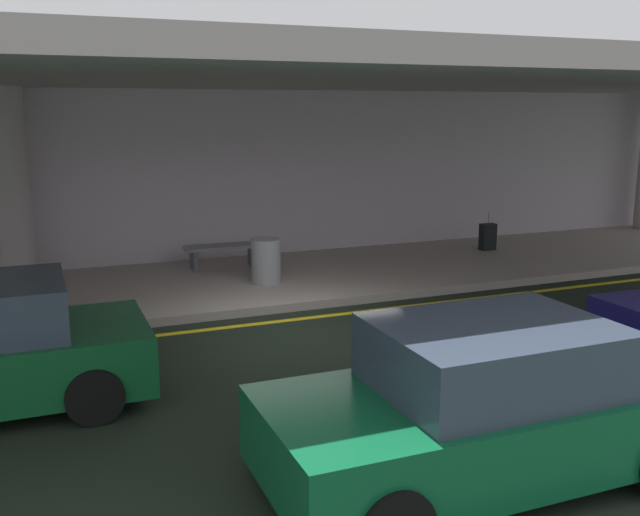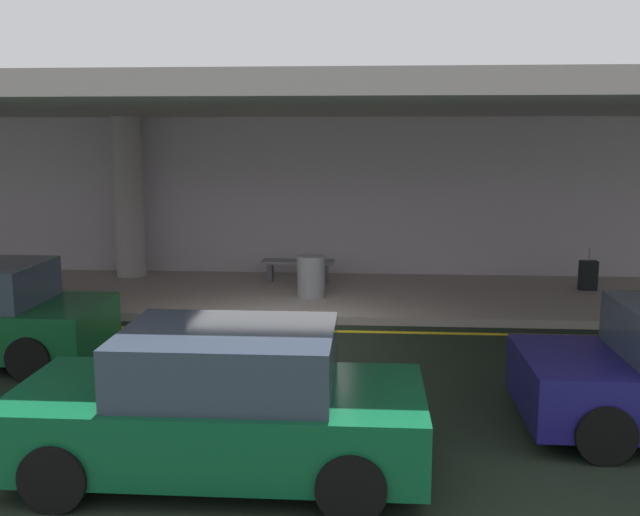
% 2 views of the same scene
% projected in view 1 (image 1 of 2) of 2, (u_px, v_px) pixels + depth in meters
% --- Properties ---
extents(ground_plane, '(60.00, 60.00, 0.00)m').
position_uv_depth(ground_plane, '(295.00, 331.00, 11.10)').
color(ground_plane, black).
extents(sidewalk, '(26.00, 4.20, 0.15)m').
position_uv_depth(sidewalk, '(241.00, 282.00, 13.89)').
color(sidewalk, '#A69992').
rests_on(sidewalk, ground).
extents(lane_stripe_yellow, '(26.00, 0.14, 0.01)m').
position_uv_depth(lane_stripe_yellow, '(283.00, 321.00, 11.61)').
color(lane_stripe_yellow, yellow).
rests_on(lane_stripe_yellow, ground).
extents(support_column_far_left, '(0.68, 0.68, 3.65)m').
position_uv_depth(support_column_far_left, '(11.00, 186.00, 13.39)').
color(support_column_far_left, '#A29A9A').
rests_on(support_column_far_left, sidewalk).
extents(ceiling_overhang, '(28.00, 13.20, 0.30)m').
position_uv_depth(ceiling_overhang, '(243.00, 77.00, 12.64)').
color(ceiling_overhang, gray).
rests_on(ceiling_overhang, support_column_far_left).
extents(terminal_back_wall, '(26.00, 0.30, 3.80)m').
position_uv_depth(terminal_back_wall, '(211.00, 178.00, 15.56)').
color(terminal_back_wall, '#BCB0BB').
rests_on(terminal_back_wall, ground).
extents(car_dark_green_no2, '(4.10, 1.92, 1.50)m').
position_uv_depth(car_dark_green_no2, '(484.00, 406.00, 6.55)').
color(car_dark_green_no2, '#0C4C2B').
rests_on(car_dark_green_no2, ground).
extents(suitcase_upright_secondary, '(0.36, 0.22, 0.90)m').
position_uv_depth(suitcase_upright_secondary, '(488.00, 237.00, 16.61)').
color(suitcase_upright_secondary, black).
rests_on(suitcase_upright_secondary, sidewalk).
extents(bench_metal, '(1.60, 0.50, 0.48)m').
position_uv_depth(bench_metal, '(224.00, 251.00, 14.74)').
color(bench_metal, slate).
rests_on(bench_metal, sidewalk).
extents(trash_bin_steel, '(0.56, 0.56, 0.85)m').
position_uv_depth(trash_bin_steel, '(266.00, 261.00, 13.44)').
color(trash_bin_steel, gray).
rests_on(trash_bin_steel, sidewalk).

